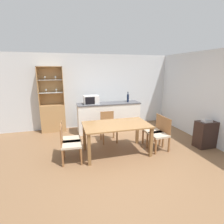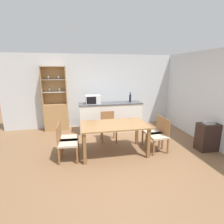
{
  "view_description": "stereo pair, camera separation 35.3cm",
  "coord_description": "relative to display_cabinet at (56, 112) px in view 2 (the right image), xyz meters",
  "views": [
    {
      "loc": [
        -1.29,
        -3.53,
        2.05
      ],
      "look_at": [
        0.03,
        1.13,
        0.85
      ],
      "focal_mm": 28.0,
      "sensor_mm": 36.0,
      "label": 1
    },
    {
      "loc": [
        -0.95,
        -3.62,
        2.05
      ],
      "look_at": [
        0.03,
        1.13,
        0.85
      ],
      "focal_mm": 28.0,
      "sensor_mm": 36.0,
      "label": 2
    }
  ],
  "objects": [
    {
      "name": "wall_right",
      "position": [
        4.23,
        -2.13,
        0.66
      ],
      "size": [
        0.06,
        4.6,
        2.55
      ],
      "color": "silver",
      "rests_on": "ground_plane"
    },
    {
      "name": "wine_bottle",
      "position": [
        2.47,
        -0.48,
        0.48
      ],
      "size": [
        0.07,
        0.07,
        0.34
      ],
      "color": "#141E38",
      "rests_on": "kitchen_counter"
    },
    {
      "name": "ground_plane",
      "position": [
        1.65,
        -2.43,
        -0.62
      ],
      "size": [
        18.0,
        18.0,
        0.0
      ],
      "primitive_type": "plane",
      "color": "brown"
    },
    {
      "name": "dining_chair_head_far",
      "position": [
        1.56,
        -1.32,
        -0.19
      ],
      "size": [
        0.45,
        0.45,
        0.84
      ],
      "rotation": [
        0.0,
        0.0,
        3.1
      ],
      "color": "#C1B299",
      "rests_on": "ground_plane"
    },
    {
      "name": "side_cabinet",
      "position": [
        3.94,
        -2.43,
        -0.26
      ],
      "size": [
        0.5,
        0.34,
        0.71
      ],
      "color": "black",
      "rests_on": "ground_plane"
    },
    {
      "name": "dining_chair_side_right_far",
      "position": [
        2.68,
        -1.97,
        -0.19
      ],
      "size": [
        0.44,
        0.44,
        0.84
      ],
      "rotation": [
        0.0,
        0.0,
        1.6
      ],
      "color": "#C1B299",
      "rests_on": "ground_plane"
    },
    {
      "name": "dining_chair_side_right_near",
      "position": [
        2.68,
        -2.25,
        -0.19
      ],
      "size": [
        0.46,
        0.46,
        0.84
      ],
      "rotation": [
        0.0,
        0.0,
        1.65
      ],
      "color": "#C1B299",
      "rests_on": "ground_plane"
    },
    {
      "name": "kitchen_counter",
      "position": [
        1.79,
        -0.49,
        -0.14
      ],
      "size": [
        2.08,
        0.55,
        0.96
      ],
      "color": "white",
      "rests_on": "ground_plane"
    },
    {
      "name": "dining_chair_side_left_far",
      "position": [
        0.43,
        -1.97,
        -0.19
      ],
      "size": [
        0.46,
        0.46,
        0.84
      ],
      "rotation": [
        0.0,
        0.0,
        -1.64
      ],
      "color": "#C1B299",
      "rests_on": "ground_plane"
    },
    {
      "name": "wall_back",
      "position": [
        1.65,
        0.2,
        0.66
      ],
      "size": [
        6.8,
        0.06,
        2.55
      ],
      "color": "silver",
      "rests_on": "ground_plane"
    },
    {
      "name": "telephone",
      "position": [
        3.9,
        -2.46,
        0.12
      ],
      "size": [
        0.23,
        0.17,
        0.09
      ],
      "color": "#B7B7BC",
      "rests_on": "side_cabinet"
    },
    {
      "name": "dining_chair_side_left_near",
      "position": [
        0.43,
        -2.25,
        -0.19
      ],
      "size": [
        0.46,
        0.46,
        0.84
      ],
      "rotation": [
        0.0,
        0.0,
        -1.64
      ],
      "color": "#C1B299",
      "rests_on": "ground_plane"
    },
    {
      "name": "dining_table",
      "position": [
        1.55,
        -2.11,
        0.03
      ],
      "size": [
        1.6,
        0.92,
        0.75
      ],
      "color": "olive",
      "rests_on": "ground_plane"
    },
    {
      "name": "display_cabinet",
      "position": [
        0.0,
        0.0,
        0.0
      ],
      "size": [
        0.78,
        0.37,
        2.13
      ],
      "color": "tan",
      "rests_on": "ground_plane"
    },
    {
      "name": "microwave",
      "position": [
        1.21,
        -0.49,
        0.48
      ],
      "size": [
        0.47,
        0.35,
        0.27
      ],
      "color": "silver",
      "rests_on": "kitchen_counter"
    }
  ]
}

